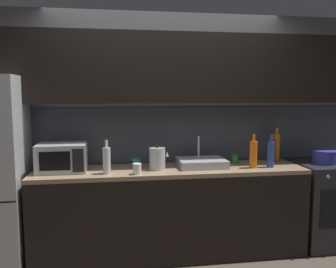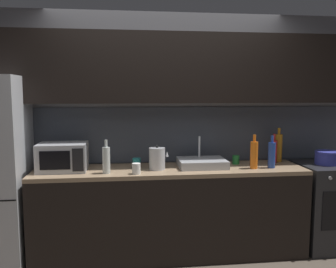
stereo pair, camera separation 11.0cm
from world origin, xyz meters
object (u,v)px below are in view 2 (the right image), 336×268
Objects in this scene: microwave at (63,157)px; mug_green at (236,160)px; wine_bottle_orange at (254,154)px; oven_range at (326,205)px; kettle at (157,158)px; wine_bottle_blue at (272,155)px; wine_bottle_red at (274,151)px; wine_bottle_clear at (106,160)px; wine_bottle_amber at (278,147)px; mug_teal at (137,163)px; cooking_pot at (327,158)px; mug_white at (136,169)px.

mug_green is (1.77, 0.10, -0.09)m from microwave.
wine_bottle_orange is at bearing -63.54° from mug_green.
oven_range is 1.10m from mug_green.
microwave is 1.91× the size of kettle.
wine_bottle_orange is at bearing -4.20° from kettle.
microwave is 1.89m from wine_bottle_orange.
microwave is at bearing 176.77° from wine_bottle_blue.
mug_green is at bearing 143.54° from wine_bottle_blue.
wine_bottle_blue is at bearing -118.26° from wine_bottle_red.
wine_bottle_clear is (-1.64, -0.05, -0.00)m from wine_bottle_blue.
microwave is 1.44× the size of wine_bottle_red.
mug_teal is at bearing -174.08° from wine_bottle_amber.
mug_teal is at bearing 178.99° from cooking_pot.
wine_bottle_red is (2.19, 0.11, -0.00)m from microwave.
wine_bottle_orange is at bearing -173.23° from oven_range.
wine_bottle_blue is (0.19, 0.01, -0.01)m from wine_bottle_orange.
wine_bottle_orange is 0.91× the size of wine_bottle_amber.
mug_white is at bearing -12.49° from wine_bottle_clear.
mug_teal is (-2.03, 0.04, 0.50)m from oven_range.
wine_bottle_blue reaches higher than wine_bottle_red.
microwave is 0.74m from mug_white.
mug_teal is at bearing 32.39° from wine_bottle_clear.
wine_bottle_clear is at bearing -176.40° from oven_range.
mug_white is at bearing -162.71° from mug_green.
wine_bottle_clear is at bearing -168.64° from mug_green.
mug_white is (0.70, -0.23, -0.08)m from microwave.
mug_white is 0.24m from mug_teal.
microwave is at bearing 179.62° from cooking_pot.
wine_bottle_red is at bearing 167.06° from cooking_pot.
oven_range is 0.81m from wine_bottle_red.
kettle is 1.38m from wine_bottle_amber.
kettle reaches higher than mug_white.
wine_bottle_amber is at bearing 5.92° from mug_teal.
wine_bottle_blue is 1.64m from wine_bottle_clear.
wine_bottle_red is 1.00× the size of wine_bottle_clear.
cooking_pot is at bearing -12.94° from wine_bottle_red.
wine_bottle_red is 3.16× the size of mug_white.
wine_bottle_amber is (-0.47, 0.20, 0.61)m from oven_range.
oven_range is 2.09m from mug_teal.
mug_white is at bearing -167.35° from wine_bottle_red.
microwave reaches higher than kettle.
mug_teal is at bearing 1.38° from microwave.
mug_white is 0.39× the size of cooking_pot.
kettle is at bearing 175.80° from wine_bottle_orange.
cooking_pot is (2.30, 0.15, -0.06)m from wine_bottle_clear.
mug_white is (-1.18, -0.11, -0.09)m from wine_bottle_orange.
wine_bottle_blue is 3.16× the size of mug_teal.
wine_bottle_clear is 0.30m from mug_white.
wine_bottle_orange reaches higher than wine_bottle_blue.
mug_white is at bearing -174.90° from wine_bottle_orange.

